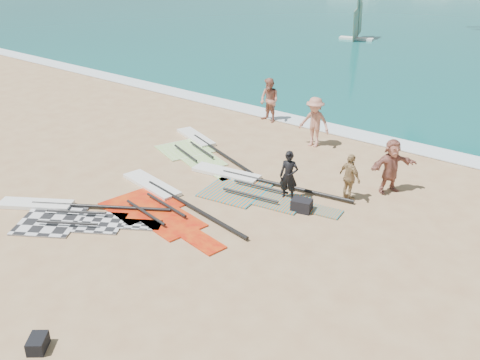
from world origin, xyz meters
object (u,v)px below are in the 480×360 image
Objects in this scene: gear_bag_far at (38,343)px; beachgoer_mid at (314,122)px; person_wetsuit at (289,176)px; beachgoer_back at (350,177)px; rig_grey at (63,213)px; rig_orange at (249,186)px; beachgoer_left at (269,100)px; rig_green at (198,148)px; gear_bag_near at (302,205)px; beachgoer_right at (391,166)px; rig_red at (160,202)px.

beachgoer_mid is (-1.60, 13.45, 0.85)m from gear_bag_far.
person_wetsuit reaches higher than beachgoer_back.
rig_grey is at bearing 66.61° from beachgoer_back.
rig_orange is 3.36m from beachgoer_back.
beachgoer_mid is (3.18, -1.41, 0.02)m from beachgoer_left.
beachgoer_left is 1.27× the size of beachgoer_back.
person_wetsuit is 1.05× the size of beachgoer_back.
beachgoer_back is (6.74, -0.28, 0.72)m from rig_green.
gear_bag_near is 0.30× the size of beachgoer_left.
rig_grey is 5.90m from gear_bag_far.
beachgoer_mid is 1.10× the size of beachgoer_right.
beachgoer_left is 0.98× the size of beachgoer_mid.
beachgoer_left is at bearing 108.21° from rig_green.
beachgoer_mid reaches higher than rig_orange.
beachgoer_right is at bearing -97.54° from beachgoer_back.
person_wetsuit reaches higher than gear_bag_near.
beachgoer_mid is at bearing 96.77° from gear_bag_far.
rig_green is 6.27m from gear_bag_near.
beachgoer_right is at bearing 62.77° from gear_bag_near.
gear_bag_near reaches higher than rig_red.
rig_grey is 8.91m from beachgoer_back.
beachgoer_left reaches higher than gear_bag_near.
beachgoer_left is (-0.24, 11.09, 0.94)m from rig_grey.
gear_bag_far is 0.25× the size of beachgoer_left.
beachgoer_right is at bearing 28.95° from person_wetsuit.
rig_red is 3.69× the size of person_wetsuit.
person_wetsuit is 4.94m from beachgoer_mid.
gear_bag_near is 0.33× the size of beachgoer_right.
rig_green is 2.68× the size of beachgoer_mid.
gear_bag_far is at bearing -43.49° from rig_green.
beachgoer_right is (4.12, -2.06, -0.09)m from beachgoer_mid.
gear_bag_near reaches higher than gear_bag_far.
beachgoer_mid reaches higher than beachgoer_right.
rig_green is at bearing 148.81° from rig_orange.
rig_green is 11.45m from gear_bag_far.
rig_grey is 10.43m from beachgoer_right.
rig_orange is at bearing 163.22° from person_wetsuit.
person_wetsuit reaches higher than rig_grey.
beachgoer_back is (3.36, -3.42, -0.23)m from beachgoer_mid.
rig_red is at bearing -103.10° from beachgoer_mid.
gear_bag_far is 8.89m from person_wetsuit.
gear_bag_far is 13.57m from beachgoer_mid.
beachgoer_mid is at bearing 84.88° from rig_orange.
beachgoer_mid reaches higher than beachgoer_left.
person_wetsuit reaches higher than rig_orange.
rig_grey is at bearing -131.78° from rig_orange.
rig_green is at bearing -80.82° from beachgoer_left.
rig_orange is 12.14× the size of gear_bag_far.
beachgoer_mid is (-2.60, 5.00, 0.81)m from gear_bag_near.
rig_red is at bearing -41.75° from rig_green.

